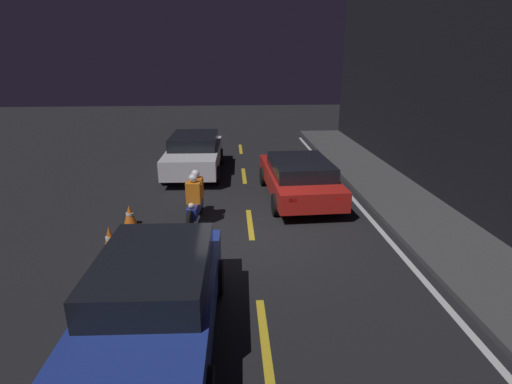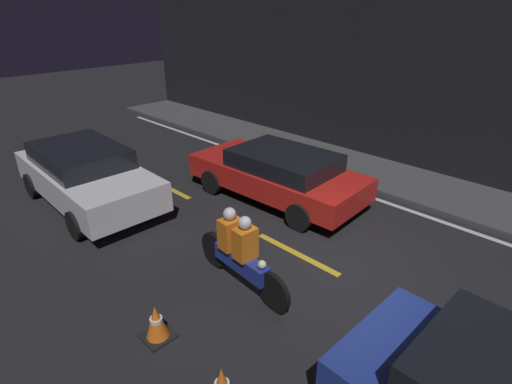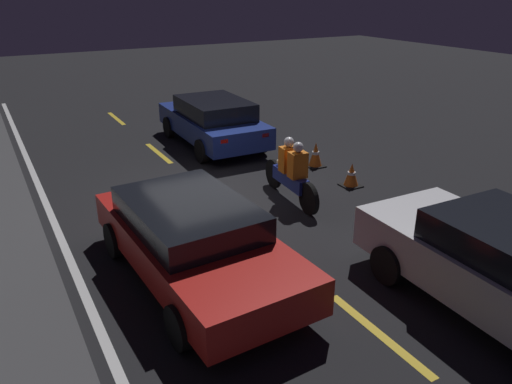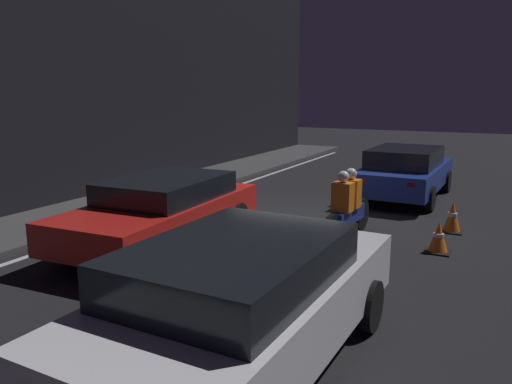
{
  "view_description": "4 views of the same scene",
  "coord_description": "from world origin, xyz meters",
  "px_view_note": "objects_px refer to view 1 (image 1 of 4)",
  "views": [
    {
      "loc": [
        8.7,
        -0.47,
        4.2
      ],
      "look_at": [
        -1.41,
        0.18,
        0.75
      ],
      "focal_mm": 28.0,
      "sensor_mm": 36.0,
      "label": 1
    },
    {
      "loc": [
        3.04,
        -5.26,
        4.47
      ],
      "look_at": [
        -2.21,
        0.08,
        0.92
      ],
      "focal_mm": 28.0,
      "sensor_mm": 36.0,
      "label": 2
    },
    {
      "loc": [
        -9.5,
        4.16,
        4.39
      ],
      "look_at": [
        -2.12,
        0.01,
        0.86
      ],
      "focal_mm": 35.0,
      "sensor_mm": 36.0,
      "label": 3
    },
    {
      "loc": [
        -10.29,
        -4.11,
        2.85
      ],
      "look_at": [
        -1.04,
        0.6,
        0.76
      ],
      "focal_mm": 35.0,
      "sensor_mm": 36.0,
      "label": 4
    }
  ],
  "objects_px": {
    "sedan_white": "(194,153)",
    "taxi_red": "(299,177)",
    "sedan_blue": "(154,298)",
    "motorcycle": "(195,200)",
    "traffic_cone_near": "(130,216)",
    "traffic_cone_mid": "(110,240)"
  },
  "relations": [
    {
      "from": "traffic_cone_mid",
      "to": "motorcycle",
      "type": "bearing_deg",
      "value": 131.66
    },
    {
      "from": "motorcycle",
      "to": "traffic_cone_mid",
      "type": "height_order",
      "value": "motorcycle"
    },
    {
      "from": "traffic_cone_near",
      "to": "taxi_red",
      "type": "bearing_deg",
      "value": 111.37
    },
    {
      "from": "motorcycle",
      "to": "traffic_cone_near",
      "type": "relative_size",
      "value": 4.07
    },
    {
      "from": "taxi_red",
      "to": "motorcycle",
      "type": "height_order",
      "value": "motorcycle"
    },
    {
      "from": "traffic_cone_near",
      "to": "traffic_cone_mid",
      "type": "xyz_separation_m",
      "value": [
        1.54,
        -0.07,
        0.04
      ]
    },
    {
      "from": "sedan_blue",
      "to": "taxi_red",
      "type": "bearing_deg",
      "value": 154.44
    },
    {
      "from": "motorcycle",
      "to": "taxi_red",
      "type": "bearing_deg",
      "value": 125.45
    },
    {
      "from": "taxi_red",
      "to": "traffic_cone_near",
      "type": "distance_m",
      "value": 5.09
    },
    {
      "from": "sedan_white",
      "to": "sedan_blue",
      "type": "distance_m",
      "value": 9.49
    },
    {
      "from": "sedan_blue",
      "to": "traffic_cone_mid",
      "type": "bearing_deg",
      "value": -151.45
    },
    {
      "from": "traffic_cone_near",
      "to": "sedan_blue",
      "type": "bearing_deg",
      "value": 17.75
    },
    {
      "from": "sedan_white",
      "to": "motorcycle",
      "type": "height_order",
      "value": "sedan_white"
    },
    {
      "from": "taxi_red",
      "to": "motorcycle",
      "type": "relative_size",
      "value": 1.99
    },
    {
      "from": "sedan_white",
      "to": "traffic_cone_near",
      "type": "height_order",
      "value": "sedan_white"
    },
    {
      "from": "sedan_blue",
      "to": "motorcycle",
      "type": "xyz_separation_m",
      "value": [
        -4.57,
        0.25,
        -0.09
      ]
    },
    {
      "from": "sedan_white",
      "to": "traffic_cone_mid",
      "type": "height_order",
      "value": "sedan_white"
    },
    {
      "from": "sedan_white",
      "to": "traffic_cone_mid",
      "type": "xyz_separation_m",
      "value": [
        6.5,
        -1.36,
        -0.45
      ]
    },
    {
      "from": "taxi_red",
      "to": "motorcycle",
      "type": "xyz_separation_m",
      "value": [
        1.81,
        -3.02,
        -0.04
      ]
    },
    {
      "from": "sedan_white",
      "to": "taxi_red",
      "type": "xyz_separation_m",
      "value": [
        3.11,
        3.43,
        -0.07
      ]
    },
    {
      "from": "motorcycle",
      "to": "traffic_cone_near",
      "type": "bearing_deg",
      "value": -84.06
    },
    {
      "from": "taxi_red",
      "to": "traffic_cone_mid",
      "type": "relative_size",
      "value": 7.05
    }
  ]
}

